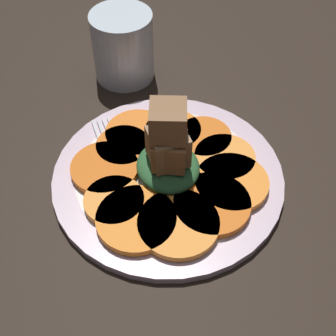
# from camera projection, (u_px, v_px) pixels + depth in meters

# --- Properties ---
(table_slab) EXTENTS (1.20, 1.20, 0.02)m
(table_slab) POSITION_uv_depth(u_px,v_px,m) (168.00, 185.00, 0.55)
(table_slab) COLOR black
(table_slab) RESTS_ON ground
(plate) EXTENTS (0.27, 0.27, 0.01)m
(plate) POSITION_uv_depth(u_px,v_px,m) (168.00, 177.00, 0.54)
(plate) COLOR silver
(plate) RESTS_ON table_slab
(carrot_slice_0) EXTENTS (0.09, 0.09, 0.01)m
(carrot_slice_0) POSITION_uv_depth(u_px,v_px,m) (178.00, 224.00, 0.49)
(carrot_slice_0) COLOR orange
(carrot_slice_0) RESTS_ON plate
(carrot_slice_1) EXTENTS (0.08, 0.08, 0.01)m
(carrot_slice_1) POSITION_uv_depth(u_px,v_px,m) (212.00, 204.00, 0.50)
(carrot_slice_1) COLOR orange
(carrot_slice_1) RESTS_ON plate
(carrot_slice_2) EXTENTS (0.08, 0.08, 0.01)m
(carrot_slice_2) POSITION_uv_depth(u_px,v_px,m) (232.00, 182.00, 0.52)
(carrot_slice_2) COLOR orange
(carrot_slice_2) RESTS_ON plate
(carrot_slice_3) EXTENTS (0.07, 0.07, 0.01)m
(carrot_slice_3) POSITION_uv_depth(u_px,v_px,m) (223.00, 155.00, 0.55)
(carrot_slice_3) COLOR orange
(carrot_slice_3) RESTS_ON plate
(carrot_slice_4) EXTENTS (0.07, 0.07, 0.01)m
(carrot_slice_4) POSITION_uv_depth(u_px,v_px,m) (204.00, 138.00, 0.57)
(carrot_slice_4) COLOR orange
(carrot_slice_4) RESTS_ON plate
(carrot_slice_5) EXTENTS (0.07, 0.07, 0.01)m
(carrot_slice_5) POSITION_uv_depth(u_px,v_px,m) (173.00, 131.00, 0.58)
(carrot_slice_5) COLOR orange
(carrot_slice_5) RESTS_ON plate
(carrot_slice_6) EXTENTS (0.08, 0.08, 0.01)m
(carrot_slice_6) POSITION_uv_depth(u_px,v_px,m) (137.00, 133.00, 0.57)
(carrot_slice_6) COLOR orange
(carrot_slice_6) RESTS_ON plate
(carrot_slice_7) EXTENTS (0.06, 0.06, 0.01)m
(carrot_slice_7) POSITION_uv_depth(u_px,v_px,m) (123.00, 146.00, 0.56)
(carrot_slice_7) COLOR orange
(carrot_slice_7) RESTS_ON plate
(carrot_slice_8) EXTENTS (0.08, 0.08, 0.01)m
(carrot_slice_8) POSITION_uv_depth(u_px,v_px,m) (105.00, 168.00, 0.54)
(carrot_slice_8) COLOR #D55F13
(carrot_slice_8) RESTS_ON plate
(carrot_slice_9) EXTENTS (0.07, 0.07, 0.01)m
(carrot_slice_9) POSITION_uv_depth(u_px,v_px,m) (114.00, 201.00, 0.50)
(carrot_slice_9) COLOR orange
(carrot_slice_9) RESTS_ON plate
(carrot_slice_10) EXTENTS (0.09, 0.09, 0.01)m
(carrot_slice_10) POSITION_uv_depth(u_px,v_px,m) (136.00, 219.00, 0.49)
(carrot_slice_10) COLOR orange
(carrot_slice_10) RESTS_ON plate
(center_pile) EXTENTS (0.08, 0.07, 0.10)m
(center_pile) POSITION_uv_depth(u_px,v_px,m) (167.00, 149.00, 0.50)
(center_pile) COLOR #2D6033
(center_pile) RESTS_ON plate
(fork) EXTENTS (0.19, 0.03, 0.00)m
(fork) POSITION_uv_depth(u_px,v_px,m) (119.00, 169.00, 0.54)
(fork) COLOR silver
(fork) RESTS_ON plate
(water_glass) EXTENTS (0.08, 0.08, 0.09)m
(water_glass) POSITION_uv_depth(u_px,v_px,m) (123.00, 46.00, 0.64)
(water_glass) COLOR silver
(water_glass) RESTS_ON table_slab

